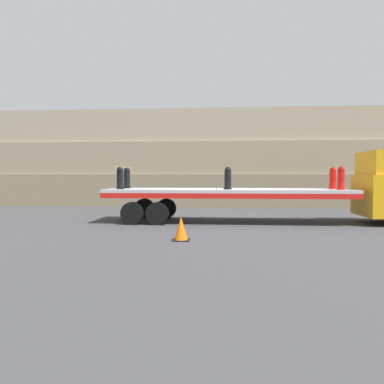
% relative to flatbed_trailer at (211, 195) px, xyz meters
% --- Properties ---
extents(ground_plane, '(120.00, 120.00, 0.00)m').
position_rel_flatbed_trailer_xyz_m(ground_plane, '(0.68, 0.00, -1.09)').
color(ground_plane, '#38383A').
extents(rock_cliff, '(60.00, 3.30, 5.96)m').
position_rel_flatbed_trailer_xyz_m(rock_cliff, '(0.68, 8.53, 1.89)').
color(rock_cliff, '#84755B').
rests_on(rock_cliff, ground_plane).
extents(flatbed_trailer, '(9.83, 2.55, 1.35)m').
position_rel_flatbed_trailer_xyz_m(flatbed_trailer, '(0.00, 0.00, 0.00)').
color(flatbed_trailer, '#B2B2B7').
rests_on(flatbed_trailer, ground_plane).
extents(fire_hydrant_black_near_0, '(0.33, 0.49, 0.90)m').
position_rel_flatbed_trailer_xyz_m(fire_hydrant_black_near_0, '(-3.63, -0.54, 0.69)').
color(fire_hydrant_black_near_0, black).
rests_on(fire_hydrant_black_near_0, flatbed_trailer).
extents(fire_hydrant_black_far_0, '(0.33, 0.49, 0.90)m').
position_rel_flatbed_trailer_xyz_m(fire_hydrant_black_far_0, '(-3.63, 0.54, 0.69)').
color(fire_hydrant_black_far_0, black).
rests_on(fire_hydrant_black_far_0, flatbed_trailer).
extents(fire_hydrant_black_near_1, '(0.33, 0.49, 0.90)m').
position_rel_flatbed_trailer_xyz_m(fire_hydrant_black_near_1, '(0.68, -0.54, 0.69)').
color(fire_hydrant_black_near_1, black).
rests_on(fire_hydrant_black_near_1, flatbed_trailer).
extents(fire_hydrant_black_far_1, '(0.33, 0.49, 0.90)m').
position_rel_flatbed_trailer_xyz_m(fire_hydrant_black_far_1, '(0.68, 0.54, 0.69)').
color(fire_hydrant_black_far_1, black).
rests_on(fire_hydrant_black_far_1, flatbed_trailer).
extents(fire_hydrant_red_near_2, '(0.33, 0.49, 0.90)m').
position_rel_flatbed_trailer_xyz_m(fire_hydrant_red_near_2, '(5.00, -0.54, 0.69)').
color(fire_hydrant_red_near_2, red).
rests_on(fire_hydrant_red_near_2, flatbed_trailer).
extents(fire_hydrant_red_far_2, '(0.33, 0.49, 0.90)m').
position_rel_flatbed_trailer_xyz_m(fire_hydrant_red_far_2, '(5.00, 0.54, 0.69)').
color(fire_hydrant_red_far_2, red).
rests_on(fire_hydrant_red_far_2, flatbed_trailer).
extents(cargo_strap_rear, '(0.05, 2.65, 0.01)m').
position_rel_flatbed_trailer_xyz_m(cargo_strap_rear, '(-3.63, 0.00, 1.16)').
color(cargo_strap_rear, yellow).
rests_on(cargo_strap_rear, fire_hydrant_black_near_0).
extents(cargo_strap_middle, '(0.05, 2.65, 0.01)m').
position_rel_flatbed_trailer_xyz_m(cargo_strap_middle, '(0.68, 0.00, 1.16)').
color(cargo_strap_middle, yellow).
rests_on(cargo_strap_middle, fire_hydrant_black_near_1).
extents(cargo_strap_front, '(0.05, 2.65, 0.01)m').
position_rel_flatbed_trailer_xyz_m(cargo_strap_front, '(5.00, 0.00, 1.16)').
color(cargo_strap_front, yellow).
rests_on(cargo_strap_front, fire_hydrant_red_near_2).
extents(traffic_cone, '(0.50, 0.50, 0.70)m').
position_rel_flatbed_trailer_xyz_m(traffic_cone, '(-0.72, -4.52, -0.75)').
color(traffic_cone, black).
rests_on(traffic_cone, ground_plane).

